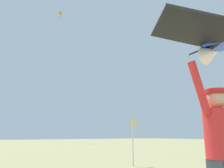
{
  "coord_description": "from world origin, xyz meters",
  "views": [
    {
      "loc": [
        -2.57,
        -1.5,
        1.08
      ],
      "look_at": [
        -0.0,
        1.95,
        2.06
      ],
      "focal_mm": 36.19,
      "sensor_mm": 36.0,
      "label": 1
    }
  ],
  "objects_px": {
    "kite_flyer_person": "(221,148)",
    "held_stunt_kite": "(215,41)",
    "distant_kite_orange_overhead_distant": "(60,14)",
    "marker_flag": "(135,125)"
  },
  "relations": [
    {
      "from": "distant_kite_orange_overhead_distant",
      "to": "marker_flag",
      "type": "distance_m",
      "value": 33.91
    },
    {
      "from": "held_stunt_kite",
      "to": "kite_flyer_person",
      "type": "bearing_deg",
      "value": 81.21
    },
    {
      "from": "distant_kite_orange_overhead_distant",
      "to": "marker_flag",
      "type": "height_order",
      "value": "distant_kite_orange_overhead_distant"
    },
    {
      "from": "distant_kite_orange_overhead_distant",
      "to": "marker_flag",
      "type": "xyz_separation_m",
      "value": [
        -7.8,
        -26.5,
        -19.66
      ]
    },
    {
      "from": "kite_flyer_person",
      "to": "held_stunt_kite",
      "type": "bearing_deg",
      "value": -98.79
    },
    {
      "from": "kite_flyer_person",
      "to": "held_stunt_kite",
      "type": "height_order",
      "value": "held_stunt_kite"
    },
    {
      "from": "held_stunt_kite",
      "to": "marker_flag",
      "type": "relative_size",
      "value": 1.1
    },
    {
      "from": "kite_flyer_person",
      "to": "held_stunt_kite",
      "type": "xyz_separation_m",
      "value": [
        -0.01,
        -0.08,
        1.27
      ]
    },
    {
      "from": "kite_flyer_person",
      "to": "marker_flag",
      "type": "relative_size",
      "value": 1.15
    },
    {
      "from": "kite_flyer_person",
      "to": "marker_flag",
      "type": "distance_m",
      "value": 5.98
    }
  ]
}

